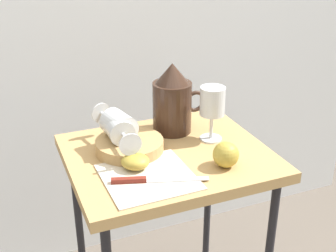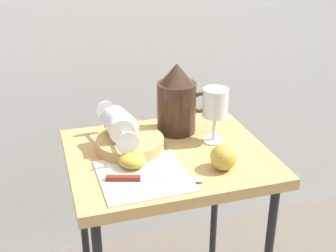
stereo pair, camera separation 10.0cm
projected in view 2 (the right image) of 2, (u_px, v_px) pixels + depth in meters
curtain_drape at (121, 17)px, 1.63m from camera, size 2.40×0.03×1.98m
table at (168, 177)px, 1.26m from camera, size 0.54×0.46×0.73m
linen_napkin at (143, 176)px, 1.11m from camera, size 0.22×0.22×0.00m
basket_tray at (130, 144)px, 1.23m from camera, size 0.19×0.19×0.03m
pitcher at (177, 105)px, 1.32m from camera, size 0.17×0.12×0.21m
wine_glass_upright at (215, 106)px, 1.24m from camera, size 0.07×0.07×0.16m
wine_glass_tipped_near at (119, 123)px, 1.23m from camera, size 0.10×0.16×0.08m
wine_glass_tipped_far at (119, 127)px, 1.21m from camera, size 0.07×0.15×0.07m
apple_half_left at (133, 160)px, 1.14m from camera, size 0.07×0.07×0.04m
apple_half_right at (131, 160)px, 1.14m from camera, size 0.07×0.07×0.04m
apple_whole at (223, 157)px, 1.13m from camera, size 0.07×0.07×0.07m
knife at (140, 179)px, 1.09m from camera, size 0.23×0.09×0.01m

